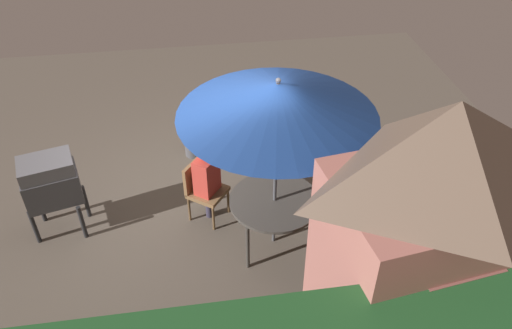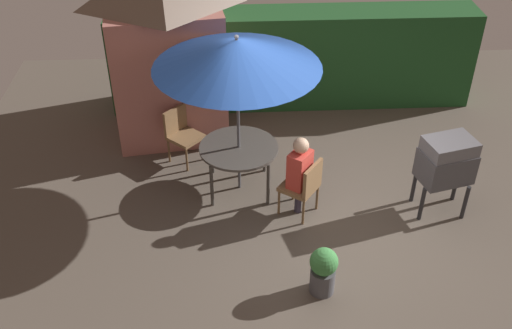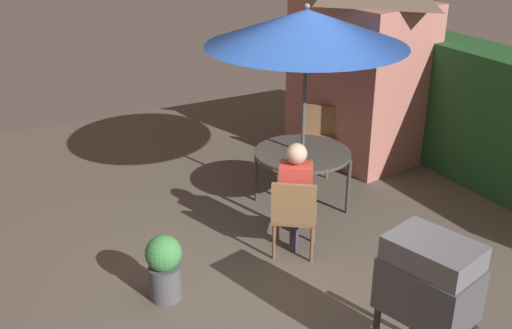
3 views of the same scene
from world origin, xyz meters
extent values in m
plane|color=brown|center=(0.00, 0.00, 0.00)|extent=(11.00, 11.00, 0.00)
cube|color=#B26B60|center=(-2.15, 2.55, 1.13)|extent=(1.94, 1.53, 2.26)
cube|color=brown|center=(-2.24, 3.20, 0.88)|extent=(0.74, 0.13, 1.76)
cylinder|color=#47423D|center=(-1.05, 0.88, 0.73)|extent=(1.16, 1.16, 0.04)
cylinder|color=#3C3834|center=(-1.46, 0.48, 0.35)|extent=(0.05, 0.05, 0.71)
cylinder|color=#3C3834|center=(-0.64, 0.48, 0.35)|extent=(0.05, 0.05, 0.71)
cylinder|color=#3C3834|center=(-1.46, 1.29, 0.35)|extent=(0.05, 0.05, 0.71)
cylinder|color=#3C3834|center=(-0.64, 1.29, 0.35)|extent=(0.05, 0.05, 0.71)
cylinder|color=#4C4C51|center=(-1.05, 0.88, 1.21)|extent=(0.04, 0.04, 2.43)
cone|color=navy|center=(-1.05, 0.88, 2.23)|extent=(2.29, 2.29, 0.40)
sphere|color=#4C4C51|center=(-1.05, 0.88, 2.46)|extent=(0.06, 0.06, 0.06)
cube|color=#47474C|center=(1.80, 0.22, 0.78)|extent=(0.80, 0.66, 0.45)
cube|color=slate|center=(1.80, 0.22, 1.10)|extent=(0.76, 0.63, 0.20)
cylinder|color=#262628|center=(1.49, 0.01, 0.28)|extent=(0.06, 0.06, 0.55)
cylinder|color=#262628|center=(1.49, 0.43, 0.28)|extent=(0.06, 0.06, 0.55)
cube|color=olive|center=(-0.22, 0.27, 0.45)|extent=(0.64, 0.64, 0.06)
cube|color=olive|center=(-0.05, 0.15, 0.68)|extent=(0.31, 0.40, 0.45)
cylinder|color=brown|center=(-0.18, -0.01, 0.23)|extent=(0.04, 0.04, 0.45)
cylinder|color=brown|center=(0.06, 0.31, 0.23)|extent=(0.04, 0.04, 0.45)
cylinder|color=brown|center=(-0.50, 0.23, 0.23)|extent=(0.04, 0.04, 0.45)
cylinder|color=brown|center=(-0.26, 0.55, 0.23)|extent=(0.04, 0.04, 0.45)
cube|color=olive|center=(-1.87, 1.64, 0.45)|extent=(0.65, 0.65, 0.06)
cube|color=olive|center=(-2.03, 1.78, 0.68)|extent=(0.35, 0.37, 0.45)
cylinder|color=brown|center=(-1.89, 1.92, 0.23)|extent=(0.04, 0.04, 0.45)
cylinder|color=brown|center=(-2.16, 1.62, 0.23)|extent=(0.04, 0.04, 0.45)
cylinder|color=brown|center=(-1.59, 1.65, 0.23)|extent=(0.04, 0.04, 0.45)
cylinder|color=brown|center=(-1.86, 1.35, 0.23)|extent=(0.04, 0.04, 0.45)
cylinder|color=#4C4C51|center=(-0.09, -1.26, 0.17)|extent=(0.31, 0.31, 0.34)
sphere|color=#3D8442|center=(-0.09, -1.26, 0.49)|extent=(0.35, 0.35, 0.35)
cube|color=#CC3D33|center=(-0.22, 0.27, 0.76)|extent=(0.40, 0.42, 0.55)
sphere|color=tan|center=(-0.22, 0.27, 1.15)|extent=(0.22, 0.22, 0.22)
cylinder|color=#383347|center=(-0.22, 0.27, 0.24)|extent=(0.10, 0.10, 0.48)
camera|label=1|loc=(-0.10, 5.60, 5.07)|focal=35.39mm
camera|label=2|loc=(-1.18, -6.37, 5.64)|focal=42.05mm
camera|label=3|loc=(4.61, -2.83, 3.57)|focal=42.73mm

